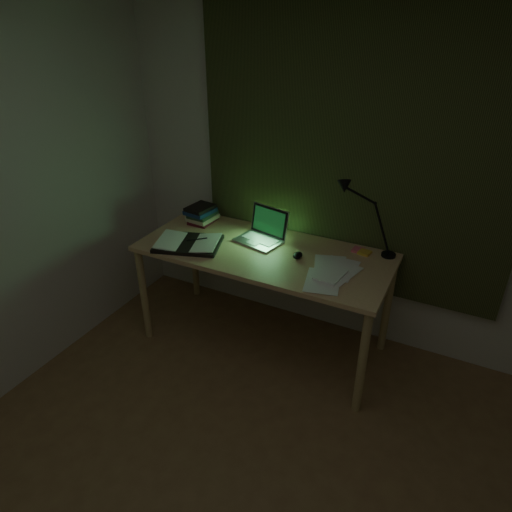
% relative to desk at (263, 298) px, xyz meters
% --- Properties ---
extents(wall_back, '(3.50, 0.00, 2.50)m').
position_rel_desk_xyz_m(wall_back, '(0.44, 0.47, 0.85)').
color(wall_back, beige).
rests_on(wall_back, ground).
extents(curtain, '(2.20, 0.06, 2.00)m').
position_rel_desk_xyz_m(curtain, '(0.44, 0.43, 1.05)').
color(curtain, '#2B2F17').
rests_on(curtain, wall_back).
extents(desk, '(1.77, 0.77, 0.81)m').
position_rel_desk_xyz_m(desk, '(0.00, 0.00, 0.00)').
color(desk, tan).
rests_on(desk, floor).
extents(laptop, '(0.39, 0.42, 0.23)m').
position_rel_desk_xyz_m(laptop, '(-0.09, 0.10, 0.52)').
color(laptop, silver).
rests_on(laptop, desk).
extents(open_textbook, '(0.53, 0.44, 0.04)m').
position_rel_desk_xyz_m(open_textbook, '(-0.51, -0.17, 0.42)').
color(open_textbook, white).
rests_on(open_textbook, desk).
extents(book_stack, '(0.19, 0.22, 0.14)m').
position_rel_desk_xyz_m(book_stack, '(-0.65, 0.21, 0.47)').
color(book_stack, white).
rests_on(book_stack, desk).
extents(loose_papers, '(0.40, 0.42, 0.02)m').
position_rel_desk_xyz_m(loose_papers, '(0.48, -0.11, 0.41)').
color(loose_papers, white).
rests_on(loose_papers, desk).
extents(mouse, '(0.07, 0.10, 0.04)m').
position_rel_desk_xyz_m(mouse, '(0.25, 0.01, 0.42)').
color(mouse, black).
rests_on(mouse, desk).
extents(sticky_yellow, '(0.09, 0.09, 0.02)m').
position_rel_desk_xyz_m(sticky_yellow, '(0.64, 0.27, 0.41)').
color(sticky_yellow, gold).
rests_on(sticky_yellow, desk).
extents(sticky_pink, '(0.08, 0.08, 0.02)m').
position_rel_desk_xyz_m(sticky_pink, '(0.59, 0.29, 0.41)').
color(sticky_pink, '#F8607B').
rests_on(sticky_pink, desk).
extents(desk_lamp, '(0.37, 0.29, 0.53)m').
position_rel_desk_xyz_m(desk_lamp, '(0.80, 0.31, 0.67)').
color(desk_lamp, black).
rests_on(desk_lamp, desk).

